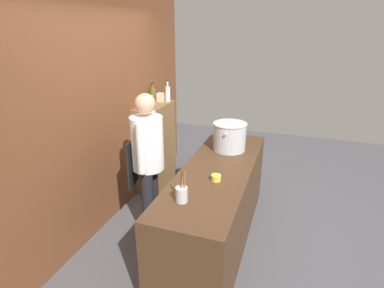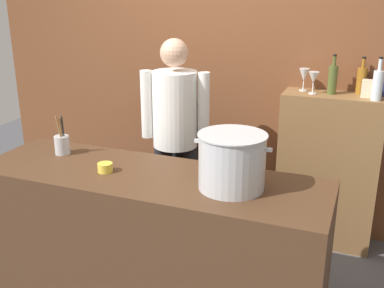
{
  "view_description": "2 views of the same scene",
  "coord_description": "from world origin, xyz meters",
  "px_view_note": "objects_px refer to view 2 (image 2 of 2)",
  "views": [
    {
      "loc": [
        -2.81,
        -0.7,
        2.29
      ],
      "look_at": [
        0.29,
        0.38,
        1.01
      ],
      "focal_mm": 28.61,
      "sensor_mm": 36.0,
      "label": 1
    },
    {
      "loc": [
        1.23,
        -2.36,
        2.01
      ],
      "look_at": [
        0.12,
        0.45,
        0.97
      ],
      "focal_mm": 42.99,
      "sensor_mm": 36.0,
      "label": 2
    }
  ],
  "objects_px": {
    "wine_glass_tall": "(304,75)",
    "spice_tin_navy": "(378,88)",
    "chef": "(175,130)",
    "wine_bottle_clear": "(378,85)",
    "utensil_crock": "(62,144)",
    "wine_glass_wide": "(314,78)",
    "butter_jar": "(105,167)",
    "wine_bottle_olive": "(333,79)",
    "spice_tin_cream": "(368,89)",
    "wine_bottle_amber": "(362,80)",
    "stockpot_large": "(232,161)"
  },
  "relations": [
    {
      "from": "wine_bottle_amber",
      "to": "spice_tin_cream",
      "type": "bearing_deg",
      "value": -60.61
    },
    {
      "from": "chef",
      "to": "wine_glass_wide",
      "type": "bearing_deg",
      "value": -168.04
    },
    {
      "from": "chef",
      "to": "butter_jar",
      "type": "distance_m",
      "value": 0.81
    },
    {
      "from": "chef",
      "to": "utensil_crock",
      "type": "distance_m",
      "value": 0.86
    },
    {
      "from": "butter_jar",
      "to": "wine_bottle_clear",
      "type": "height_order",
      "value": "wine_bottle_clear"
    },
    {
      "from": "wine_glass_tall",
      "to": "wine_bottle_olive",
      "type": "bearing_deg",
      "value": -9.82
    },
    {
      "from": "spice_tin_navy",
      "to": "spice_tin_cream",
      "type": "height_order",
      "value": "spice_tin_cream"
    },
    {
      "from": "wine_glass_wide",
      "to": "spice_tin_navy",
      "type": "xyz_separation_m",
      "value": [
        0.46,
        0.12,
        -0.07
      ]
    },
    {
      "from": "butter_jar",
      "to": "wine_glass_tall",
      "type": "xyz_separation_m",
      "value": [
        1.01,
        1.29,
        0.43
      ]
    },
    {
      "from": "wine_bottle_olive",
      "to": "wine_bottle_amber",
      "type": "bearing_deg",
      "value": 23.18
    },
    {
      "from": "utensil_crock",
      "to": "wine_glass_wide",
      "type": "xyz_separation_m",
      "value": [
        1.55,
        1.04,
        0.39
      ]
    },
    {
      "from": "wine_glass_tall",
      "to": "chef",
      "type": "bearing_deg",
      "value": -150.24
    },
    {
      "from": "spice_tin_navy",
      "to": "spice_tin_cream",
      "type": "bearing_deg",
      "value": -133.12
    },
    {
      "from": "chef",
      "to": "wine_bottle_olive",
      "type": "distance_m",
      "value": 1.25
    },
    {
      "from": "wine_bottle_olive",
      "to": "spice_tin_navy",
      "type": "height_order",
      "value": "wine_bottle_olive"
    },
    {
      "from": "butter_jar",
      "to": "wine_bottle_olive",
      "type": "height_order",
      "value": "wine_bottle_olive"
    },
    {
      "from": "wine_bottle_olive",
      "to": "wine_glass_tall",
      "type": "xyz_separation_m",
      "value": [
        -0.22,
        0.04,
        0.01
      ]
    },
    {
      "from": "wine_bottle_amber",
      "to": "spice_tin_navy",
      "type": "distance_m",
      "value": 0.13
    },
    {
      "from": "spice_tin_cream",
      "to": "wine_glass_wide",
      "type": "bearing_deg",
      "value": -174.09
    },
    {
      "from": "spice_tin_navy",
      "to": "chef",
      "type": "bearing_deg",
      "value": -159.36
    },
    {
      "from": "wine_glass_wide",
      "to": "wine_glass_tall",
      "type": "height_order",
      "value": "wine_glass_tall"
    },
    {
      "from": "chef",
      "to": "wine_glass_wide",
      "type": "distance_m",
      "value": 1.12
    },
    {
      "from": "utensil_crock",
      "to": "butter_jar",
      "type": "xyz_separation_m",
      "value": [
        0.45,
        -0.18,
        -0.04
      ]
    },
    {
      "from": "wine_glass_wide",
      "to": "spice_tin_navy",
      "type": "distance_m",
      "value": 0.48
    },
    {
      "from": "spice_tin_cream",
      "to": "utensil_crock",
      "type": "bearing_deg",
      "value": -150.96
    },
    {
      "from": "chef",
      "to": "wine_bottle_clear",
      "type": "bearing_deg",
      "value": -177.09
    },
    {
      "from": "stockpot_large",
      "to": "spice_tin_cream",
      "type": "relative_size",
      "value": 3.63
    },
    {
      "from": "chef",
      "to": "wine_bottle_clear",
      "type": "xyz_separation_m",
      "value": [
        1.41,
        0.36,
        0.39
      ]
    },
    {
      "from": "wine_bottle_amber",
      "to": "chef",
      "type": "bearing_deg",
      "value": -157.01
    },
    {
      "from": "utensil_crock",
      "to": "spice_tin_cream",
      "type": "bearing_deg",
      "value": 29.04
    },
    {
      "from": "wine_glass_wide",
      "to": "wine_glass_tall",
      "type": "distance_m",
      "value": 0.12
    },
    {
      "from": "chef",
      "to": "spice_tin_cream",
      "type": "bearing_deg",
      "value": -172.83
    },
    {
      "from": "wine_bottle_clear",
      "to": "wine_bottle_olive",
      "type": "distance_m",
      "value": 0.33
    },
    {
      "from": "chef",
      "to": "wine_glass_tall",
      "type": "relative_size",
      "value": 9.55
    },
    {
      "from": "wine_glass_tall",
      "to": "spice_tin_navy",
      "type": "relative_size",
      "value": 1.6
    },
    {
      "from": "butter_jar",
      "to": "spice_tin_cream",
      "type": "bearing_deg",
      "value": 40.2
    },
    {
      "from": "wine_bottle_clear",
      "to": "wine_glass_wide",
      "type": "relative_size",
      "value": 1.84
    },
    {
      "from": "spice_tin_navy",
      "to": "wine_glass_wide",
      "type": "bearing_deg",
      "value": -165.82
    },
    {
      "from": "wine_glass_wide",
      "to": "wine_bottle_clear",
      "type": "bearing_deg",
      "value": -6.66
    },
    {
      "from": "utensil_crock",
      "to": "wine_bottle_amber",
      "type": "relative_size",
      "value": 1.01
    },
    {
      "from": "utensil_crock",
      "to": "wine_bottle_amber",
      "type": "bearing_deg",
      "value": 31.75
    },
    {
      "from": "chef",
      "to": "spice_tin_navy",
      "type": "bearing_deg",
      "value": -170.98
    },
    {
      "from": "spice_tin_navy",
      "to": "spice_tin_cream",
      "type": "distance_m",
      "value": 0.1
    },
    {
      "from": "wine_bottle_olive",
      "to": "spice_tin_navy",
      "type": "xyz_separation_m",
      "value": [
        0.33,
        0.07,
        -0.06
      ]
    },
    {
      "from": "chef",
      "to": "wine_bottle_amber",
      "type": "height_order",
      "value": "chef"
    },
    {
      "from": "wine_glass_tall",
      "to": "utensil_crock",
      "type": "bearing_deg",
      "value": -142.68
    },
    {
      "from": "wine_bottle_clear",
      "to": "spice_tin_cream",
      "type": "relative_size",
      "value": 2.46
    },
    {
      "from": "butter_jar",
      "to": "wine_glass_wide",
      "type": "xyz_separation_m",
      "value": [
        1.09,
        1.21,
        0.43
      ]
    },
    {
      "from": "stockpot_large",
      "to": "wine_bottle_clear",
      "type": "distance_m",
      "value": 1.36
    },
    {
      "from": "wine_bottle_clear",
      "to": "wine_bottle_amber",
      "type": "distance_m",
      "value": 0.22
    }
  ]
}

